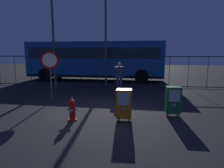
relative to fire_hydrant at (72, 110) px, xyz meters
The scene contains 10 objects.
ground_plane 1.11m from the fire_hydrant, 43.70° to the left, with size 60.00×60.00×0.00m, color black.
fire_hydrant is the anchor object (origin of this frame).
newspaper_box_primary 3.40m from the fire_hydrant, 14.33° to the left, with size 0.48×0.42×1.02m.
newspaper_box_secondary 1.66m from the fire_hydrant, ahead, with size 0.48×0.42×1.02m.
stop_sign 3.08m from the fire_hydrant, 126.69° to the left, with size 0.71×0.31×2.23m.
pedestrian 4.38m from the fire_hydrant, 73.95° to the left, with size 0.55×0.22×1.67m.
fence_barrier 6.41m from the fire_hydrant, 83.13° to the left, with size 18.03×0.04×2.00m.
bus_near 9.49m from the fire_hydrant, 96.66° to the left, with size 10.61×3.17×3.00m.
street_light_near_left 8.34m from the fire_hydrant, 89.78° to the left, with size 0.32×0.32×7.05m.
street_light_near_right 7.05m from the fire_hydrant, 117.33° to the left, with size 0.32×0.32×6.40m.
Camera 1 is at (1.14, -6.45, 2.14)m, focal length 30.68 mm.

